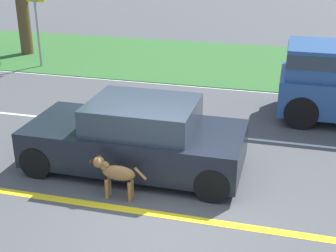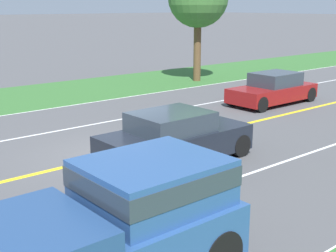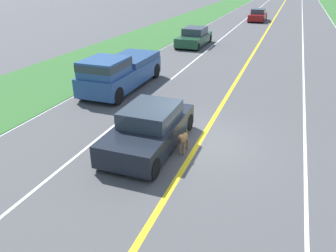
% 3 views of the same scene
% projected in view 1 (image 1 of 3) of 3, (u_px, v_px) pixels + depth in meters
% --- Properties ---
extents(ground_plane, '(400.00, 400.00, 0.00)m').
position_uv_depth(ground_plane, '(162.00, 215.00, 7.87)').
color(ground_plane, '#4C4C4F').
extents(centre_divider_line, '(0.18, 160.00, 0.01)m').
position_uv_depth(centre_divider_line, '(162.00, 215.00, 7.87)').
color(centre_divider_line, yellow).
rests_on(centre_divider_line, ground).
extents(lane_edge_line_right, '(0.14, 160.00, 0.01)m').
position_uv_depth(lane_edge_line_right, '(224.00, 89.00, 14.10)').
color(lane_edge_line_right, white).
rests_on(lane_edge_line_right, ground).
extents(lane_dash_same_dir, '(0.10, 160.00, 0.01)m').
position_uv_depth(lane_dash_same_dir, '(202.00, 134.00, 10.99)').
color(lane_dash_same_dir, white).
rests_on(lane_dash_same_dir, ground).
extents(grass_verge_right, '(6.00, 160.00, 0.03)m').
position_uv_depth(grass_verge_right, '(237.00, 63.00, 16.77)').
color(grass_verge_right, '#33662D').
rests_on(grass_verge_right, ground).
extents(ego_car, '(1.93, 4.25, 1.42)m').
position_uv_depth(ego_car, '(137.00, 137.00, 9.19)').
color(ego_car, black).
rests_on(ego_car, ground).
extents(dog, '(0.21, 1.07, 0.80)m').
position_uv_depth(dog, '(114.00, 173.00, 8.18)').
color(dog, olive).
rests_on(dog, ground).
extents(street_sign, '(0.11, 0.64, 2.66)m').
position_uv_depth(street_sign, '(37.00, 19.00, 15.76)').
color(street_sign, gray).
rests_on(street_sign, ground).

